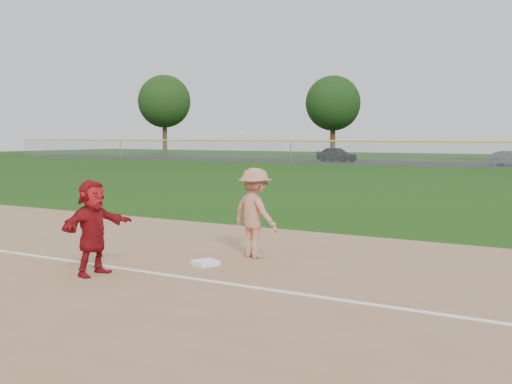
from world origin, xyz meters
The scene contains 9 objects.
ground centered at (0.00, 0.00, 0.00)m, with size 160.00×160.00×0.00m, color #173F0C.
foul_line centered at (0.00, -0.80, 0.03)m, with size 60.00×0.10×0.01m, color white.
first_base centered at (-0.32, 0.23, 0.07)m, with size 0.40×0.40×0.09m, color white.
base_runner centered at (-1.48, -1.44, 0.84)m, with size 1.53×0.49×1.65m, color maroon.
car_left centered at (-18.35, 45.94, 0.70)m, with size 1.64×4.08×1.39m, color black.
car_mid centered at (-2.78, 45.29, 0.61)m, with size 1.27×3.66×1.20m, color #525459.
first_base_play centered at (0.05, 1.38, 0.90)m, with size 1.28×1.31×2.48m.
tree_0 centered at (-44.00, 52.00, 6.59)m, with size 6.40×6.40×9.81m.
tree_1 centered at (-22.00, 53.00, 5.83)m, with size 5.80×5.80×8.75m.
Camera 1 is at (6.58, -9.25, 2.40)m, focal length 45.00 mm.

